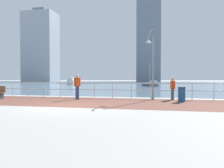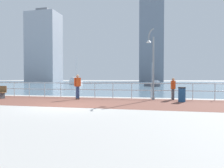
{
  "view_description": "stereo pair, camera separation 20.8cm",
  "coord_description": "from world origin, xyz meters",
  "px_view_note": "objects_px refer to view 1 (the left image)",
  "views": [
    {
      "loc": [
        4.64,
        -10.4,
        1.46
      ],
      "look_at": [
        1.79,
        3.0,
        1.1
      ],
      "focal_mm": 34.09,
      "sensor_mm": 36.0,
      "label": 1
    },
    {
      "loc": [
        4.84,
        -10.36,
        1.46
      ],
      "look_at": [
        1.79,
        3.0,
        1.1
      ],
      "focal_mm": 34.09,
      "sensor_mm": 36.0,
      "label": 2
    }
  ],
  "objects_px": {
    "bystander": "(173,87)",
    "sailboat_blue": "(74,82)",
    "skateboarder": "(77,84)",
    "lamppost": "(152,60)",
    "trash_bin": "(182,94)",
    "sailboat_gray": "(150,84)"
  },
  "relations": [
    {
      "from": "bystander",
      "to": "sailboat_blue",
      "type": "xyz_separation_m",
      "value": [
        -20.38,
        32.16,
        -0.23
      ]
    },
    {
      "from": "lamppost",
      "to": "bystander",
      "type": "distance_m",
      "value": 2.32
    },
    {
      "from": "sailboat_blue",
      "to": "bystander",
      "type": "bearing_deg",
      "value": -57.64
    },
    {
      "from": "skateboarder",
      "to": "sailboat_blue",
      "type": "bearing_deg",
      "value": 112.66
    },
    {
      "from": "skateboarder",
      "to": "sailboat_gray",
      "type": "xyz_separation_m",
      "value": [
        4.21,
        25.39,
        -0.63
      ]
    },
    {
      "from": "lamppost",
      "to": "trash_bin",
      "type": "xyz_separation_m",
      "value": [
        1.89,
        -1.12,
        -2.23
      ]
    },
    {
      "from": "skateboarder",
      "to": "bystander",
      "type": "distance_m",
      "value": 6.57
    },
    {
      "from": "lamppost",
      "to": "trash_bin",
      "type": "bearing_deg",
      "value": -30.7
    },
    {
      "from": "skateboarder",
      "to": "lamppost",
      "type": "bearing_deg",
      "value": 11.61
    },
    {
      "from": "lamppost",
      "to": "bystander",
      "type": "bearing_deg",
      "value": 4.65
    },
    {
      "from": "bystander",
      "to": "sailboat_blue",
      "type": "bearing_deg",
      "value": 122.36
    },
    {
      "from": "skateboarder",
      "to": "bystander",
      "type": "relative_size",
      "value": 1.15
    },
    {
      "from": "bystander",
      "to": "trash_bin",
      "type": "height_order",
      "value": "bystander"
    },
    {
      "from": "lamppost",
      "to": "sailboat_blue",
      "type": "bearing_deg",
      "value": 120.42
    },
    {
      "from": "lamppost",
      "to": "sailboat_gray",
      "type": "relative_size",
      "value": 1.13
    },
    {
      "from": "bystander",
      "to": "sailboat_gray",
      "type": "height_order",
      "value": "sailboat_gray"
    },
    {
      "from": "lamppost",
      "to": "skateboarder",
      "type": "distance_m",
      "value": 5.41
    },
    {
      "from": "bystander",
      "to": "sailboat_blue",
      "type": "height_order",
      "value": "sailboat_blue"
    },
    {
      "from": "skateboarder",
      "to": "sailboat_blue",
      "type": "height_order",
      "value": "sailboat_blue"
    },
    {
      "from": "lamppost",
      "to": "sailboat_blue",
      "type": "relative_size",
      "value": 0.72
    },
    {
      "from": "lamppost",
      "to": "sailboat_blue",
      "type": "xyz_separation_m",
      "value": [
        -18.95,
        32.27,
        -2.05
      ]
    },
    {
      "from": "lamppost",
      "to": "sailboat_blue",
      "type": "height_order",
      "value": "sailboat_blue"
    }
  ]
}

